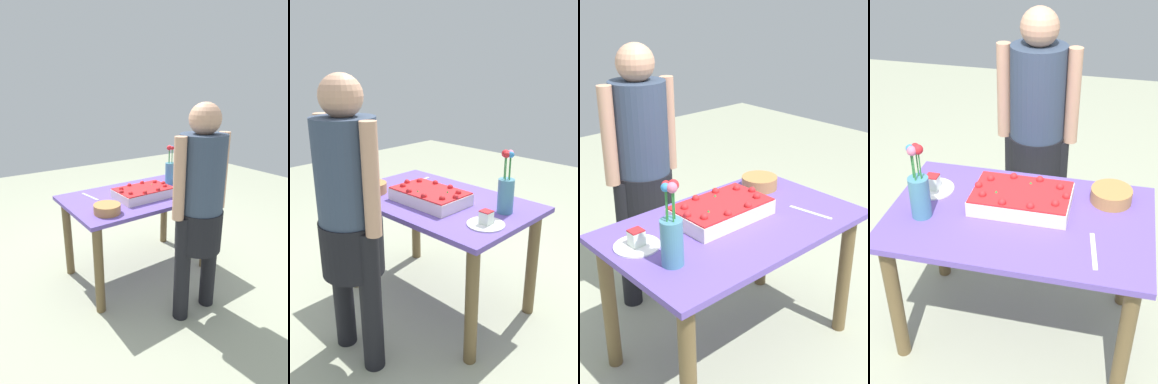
% 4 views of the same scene
% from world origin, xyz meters
% --- Properties ---
extents(ground_plane, '(8.00, 8.00, 0.00)m').
position_xyz_m(ground_plane, '(0.00, 0.00, 0.00)').
color(ground_plane, '#A1A78C').
extents(dining_table, '(1.20, 0.75, 0.72)m').
position_xyz_m(dining_table, '(0.00, 0.00, 0.59)').
color(dining_table, '#644CA8').
rests_on(dining_table, ground_plane).
extents(sheet_cake, '(0.46, 0.28, 0.10)m').
position_xyz_m(sheet_cake, '(-0.01, 0.08, 0.76)').
color(sheet_cake, white).
rests_on(sheet_cake, dining_table).
extents(serving_plate_with_slice, '(0.20, 0.20, 0.08)m').
position_xyz_m(serving_plate_with_slice, '(-0.46, 0.12, 0.74)').
color(serving_plate_with_slice, white).
rests_on(serving_plate_with_slice, dining_table).
extents(cake_knife, '(0.05, 0.23, 0.00)m').
position_xyz_m(cake_knife, '(0.35, -0.18, 0.72)').
color(cake_knife, silver).
rests_on(cake_knife, dining_table).
extents(flower_vase, '(0.09, 0.09, 0.36)m').
position_xyz_m(flower_vase, '(-0.43, -0.10, 0.85)').
color(flower_vase, teal).
rests_on(flower_vase, dining_table).
extents(fruit_bowl, '(0.19, 0.19, 0.07)m').
position_xyz_m(fruit_bowl, '(0.40, 0.21, 0.75)').
color(fruit_bowl, '#B68045').
rests_on(fruit_bowl, dining_table).
extents(person_standing, '(0.45, 0.31, 1.49)m').
position_xyz_m(person_standing, '(-0.05, 0.67, 0.85)').
color(person_standing, black).
rests_on(person_standing, ground_plane).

